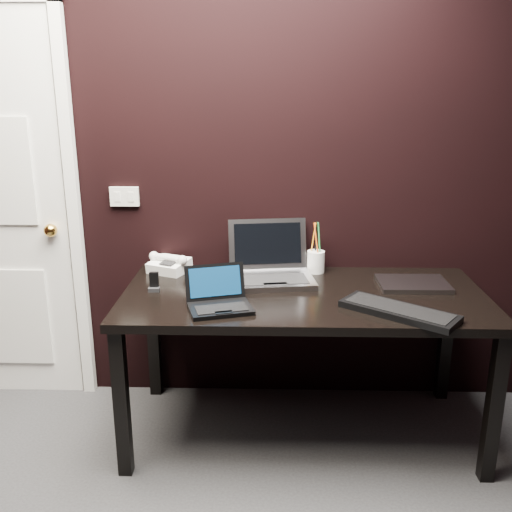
{
  "coord_description": "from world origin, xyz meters",
  "views": [
    {
      "loc": [
        0.14,
        -1.12,
        1.67
      ],
      "look_at": [
        0.08,
        1.35,
        0.93
      ],
      "focal_mm": 40.0,
      "sensor_mm": 36.0,
      "label": 1
    }
  ],
  "objects_px": {
    "ext_keyboard": "(399,311)",
    "desk_phone": "(169,264)",
    "netbook": "(219,301)",
    "pen_cup": "(316,261)",
    "mobile_phone": "(154,284)",
    "silver_laptop": "(271,270)",
    "desk": "(304,308)",
    "closed_laptop": "(413,284)"
  },
  "relations": [
    {
      "from": "pen_cup",
      "to": "desk",
      "type": "bearing_deg",
      "value": -103.83
    },
    {
      "from": "ext_keyboard",
      "to": "pen_cup",
      "type": "xyz_separation_m",
      "value": [
        -0.31,
        0.57,
        0.05
      ]
    },
    {
      "from": "pen_cup",
      "to": "mobile_phone",
      "type": "bearing_deg",
      "value": -158.92
    },
    {
      "from": "ext_keyboard",
      "to": "closed_laptop",
      "type": "height_order",
      "value": "ext_keyboard"
    },
    {
      "from": "desk",
      "to": "closed_laptop",
      "type": "bearing_deg",
      "value": 11.46
    },
    {
      "from": "desk",
      "to": "mobile_phone",
      "type": "relative_size",
      "value": 18.93
    },
    {
      "from": "pen_cup",
      "to": "netbook",
      "type": "bearing_deg",
      "value": -131.73
    },
    {
      "from": "netbook",
      "to": "desk_phone",
      "type": "xyz_separation_m",
      "value": [
        -0.3,
        0.5,
        0.01
      ]
    },
    {
      "from": "mobile_phone",
      "to": "pen_cup",
      "type": "distance_m",
      "value": 0.84
    },
    {
      "from": "desk",
      "to": "pen_cup",
      "type": "xyz_separation_m",
      "value": [
        0.08,
        0.31,
        0.14
      ]
    },
    {
      "from": "ext_keyboard",
      "to": "netbook",
      "type": "bearing_deg",
      "value": 176.2
    },
    {
      "from": "closed_laptop",
      "to": "mobile_phone",
      "type": "height_order",
      "value": "mobile_phone"
    },
    {
      "from": "netbook",
      "to": "silver_laptop",
      "type": "relative_size",
      "value": 0.72
    },
    {
      "from": "closed_laptop",
      "to": "netbook",
      "type": "bearing_deg",
      "value": -161.33
    },
    {
      "from": "closed_laptop",
      "to": "silver_laptop",
      "type": "bearing_deg",
      "value": 173.51
    },
    {
      "from": "desk",
      "to": "desk_phone",
      "type": "bearing_deg",
      "value": 156.75
    },
    {
      "from": "ext_keyboard",
      "to": "desk_phone",
      "type": "bearing_deg",
      "value": 153.03
    },
    {
      "from": "netbook",
      "to": "pen_cup",
      "type": "relative_size",
      "value": 1.22
    },
    {
      "from": "silver_laptop",
      "to": "closed_laptop",
      "type": "distance_m",
      "value": 0.69
    },
    {
      "from": "desk",
      "to": "desk_phone",
      "type": "relative_size",
      "value": 7.19
    },
    {
      "from": "pen_cup",
      "to": "ext_keyboard",
      "type": "bearing_deg",
      "value": -61.13
    },
    {
      "from": "closed_laptop",
      "to": "desk",
      "type": "bearing_deg",
      "value": -168.54
    },
    {
      "from": "desk",
      "to": "closed_laptop",
      "type": "xyz_separation_m",
      "value": [
        0.53,
        0.11,
        0.09
      ]
    },
    {
      "from": "desk_phone",
      "to": "mobile_phone",
      "type": "distance_m",
      "value": 0.28
    },
    {
      "from": "netbook",
      "to": "pen_cup",
      "type": "distance_m",
      "value": 0.69
    },
    {
      "from": "netbook",
      "to": "ext_keyboard",
      "type": "height_order",
      "value": "netbook"
    },
    {
      "from": "ext_keyboard",
      "to": "pen_cup",
      "type": "bearing_deg",
      "value": 118.87
    },
    {
      "from": "ext_keyboard",
      "to": "silver_laptop",
      "type": "bearing_deg",
      "value": 141.12
    },
    {
      "from": "mobile_phone",
      "to": "pen_cup",
      "type": "bearing_deg",
      "value": 21.08
    },
    {
      "from": "netbook",
      "to": "closed_laptop",
      "type": "bearing_deg",
      "value": 18.67
    },
    {
      "from": "mobile_phone",
      "to": "pen_cup",
      "type": "xyz_separation_m",
      "value": [
        0.78,
        0.3,
        0.03
      ]
    },
    {
      "from": "netbook",
      "to": "closed_laptop",
      "type": "xyz_separation_m",
      "value": [
        0.92,
        0.31,
        -0.02
      ]
    },
    {
      "from": "ext_keyboard",
      "to": "desk",
      "type": "bearing_deg",
      "value": 147.02
    },
    {
      "from": "mobile_phone",
      "to": "desk_phone",
      "type": "bearing_deg",
      "value": 85.63
    },
    {
      "from": "netbook",
      "to": "mobile_phone",
      "type": "height_order",
      "value": "netbook"
    },
    {
      "from": "netbook",
      "to": "ext_keyboard",
      "type": "bearing_deg",
      "value": -3.8
    },
    {
      "from": "mobile_phone",
      "to": "netbook",
      "type": "bearing_deg",
      "value": -33.01
    },
    {
      "from": "desk_phone",
      "to": "closed_laptop",
      "type": "bearing_deg",
      "value": -8.69
    },
    {
      "from": "silver_laptop",
      "to": "desk_phone",
      "type": "distance_m",
      "value": 0.54
    },
    {
      "from": "desk_phone",
      "to": "netbook",
      "type": "bearing_deg",
      "value": -58.46
    },
    {
      "from": "desk_phone",
      "to": "pen_cup",
      "type": "distance_m",
      "value": 0.76
    },
    {
      "from": "netbook",
      "to": "pen_cup",
      "type": "xyz_separation_m",
      "value": [
        0.46,
        0.51,
        0.03
      ]
    }
  ]
}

